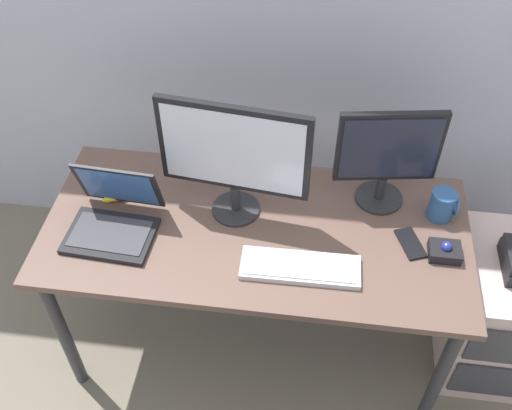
{
  "coord_description": "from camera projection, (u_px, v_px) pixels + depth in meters",
  "views": [
    {
      "loc": [
        0.19,
        -1.44,
        2.37
      ],
      "look_at": [
        0.0,
        0.0,
        0.87
      ],
      "focal_mm": 41.8,
      "sensor_mm": 36.0,
      "label": 1
    }
  ],
  "objects": [
    {
      "name": "desk",
      "position": [
        256.0,
        242.0,
        2.24
      ],
      "size": [
        1.56,
        0.72,
        0.75
      ],
      "color": "brown",
      "rests_on": "ground"
    },
    {
      "name": "keyboard",
      "position": [
        300.0,
        267.0,
        2.03
      ],
      "size": [
        0.41,
        0.14,
        0.03
      ],
      "color": "silver",
      "rests_on": "desk"
    },
    {
      "name": "trackball_mouse",
      "position": [
        445.0,
        251.0,
        2.07
      ],
      "size": [
        0.11,
        0.09,
        0.07
      ],
      "color": "black",
      "rests_on": "desk"
    },
    {
      "name": "monitor_side",
      "position": [
        388.0,
        154.0,
        2.12
      ],
      "size": [
        0.37,
        0.18,
        0.41
      ],
      "color": "#262628",
      "rests_on": "desk"
    },
    {
      "name": "file_cabinet",
      "position": [
        500.0,
        310.0,
        2.46
      ],
      "size": [
        0.42,
        0.53,
        0.6
      ],
      "color": "beige",
      "rests_on": "ground"
    },
    {
      "name": "cell_phone",
      "position": [
        410.0,
        243.0,
        2.12
      ],
      "size": [
        0.11,
        0.16,
        0.01
      ],
      "primitive_type": "cube",
      "rotation": [
        0.0,
        0.0,
        0.37
      ],
      "color": "black",
      "rests_on": "desk"
    },
    {
      "name": "laptop",
      "position": [
        113.0,
        217.0,
        2.14
      ],
      "size": [
        0.33,
        0.3,
        0.23
      ],
      "color": "black",
      "rests_on": "desk"
    },
    {
      "name": "monitor_main",
      "position": [
        234.0,
        155.0,
        2.04
      ],
      "size": [
        0.53,
        0.18,
        0.48
      ],
      "color": "#262628",
      "rests_on": "desk"
    },
    {
      "name": "banana",
      "position": [
        126.0,
        193.0,
        2.28
      ],
      "size": [
        0.18,
        0.14,
        0.04
      ],
      "primitive_type": "ellipsoid",
      "rotation": [
        0.0,
        0.0,
        0.61
      ],
      "color": "yellow",
      "rests_on": "desk"
    },
    {
      "name": "coffee_mug",
      "position": [
        443.0,
        205.0,
        2.18
      ],
      "size": [
        0.1,
        0.09,
        0.12
      ],
      "color": "#2C548C",
      "rests_on": "desk"
    },
    {
      "name": "ground_plane",
      "position": [
        256.0,
        337.0,
        2.72
      ],
      "size": [
        8.0,
        8.0,
        0.0
      ],
      "primitive_type": "plane",
      "color": "#71695A"
    }
  ]
}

